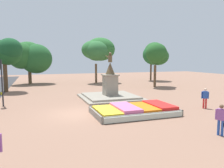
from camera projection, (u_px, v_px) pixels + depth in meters
name	position (u px, v px, depth m)	size (l,w,h in m)	color
ground_plane	(79.00, 114.00, 15.58)	(87.90, 87.90, 0.00)	#8C6651
flower_planter	(135.00, 110.00, 15.37)	(5.81, 3.45, 0.64)	#38281C
statue_monument	(110.00, 91.00, 21.64)	(5.64, 5.64, 4.55)	gray
traffic_light_mid_block	(0.00, 74.00, 17.77)	(0.41, 0.29, 3.83)	#2D2D33
pedestrian_with_handbag	(221.00, 118.00, 10.97)	(0.44, 0.68, 1.61)	#264CA5
pedestrian_near_planter	(205.00, 97.00, 17.12)	(0.51, 0.38, 1.61)	red
park_tree_far_left	(157.00, 55.00, 30.23)	(3.88, 3.78, 6.06)	brown
park_tree_behind_statue	(6.00, 52.00, 25.59)	(3.90, 3.47, 6.32)	#4C3823
park_tree_far_right	(98.00, 50.00, 35.25)	(5.63, 5.14, 7.40)	brown
park_tree_street_side	(30.00, 56.00, 34.02)	(6.57, 4.91, 6.64)	brown
park_tree_mid_canopy	(154.00, 54.00, 39.12)	(3.97, 4.19, 6.92)	#4C3823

